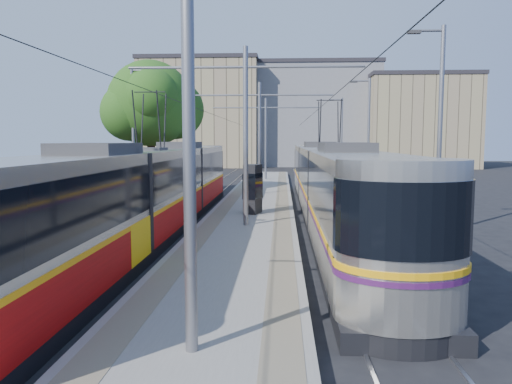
{
  "coord_description": "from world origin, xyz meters",
  "views": [
    {
      "loc": [
        1.44,
        -11.66,
        3.67
      ],
      "look_at": [
        0.39,
        8.29,
        1.6
      ],
      "focal_mm": 35.0,
      "sensor_mm": 36.0,
      "label": 1
    }
  ],
  "objects": [
    {
      "name": "tram_right",
      "position": [
        3.6,
        11.59,
        1.86
      ],
      "size": [
        2.43,
        30.4,
        5.5
      ],
      "color": "black",
      "rests_on": "ground"
    },
    {
      "name": "shelter",
      "position": [
        0.09,
        11.24,
        1.49
      ],
      "size": [
        0.9,
        1.17,
        2.27
      ],
      "rotation": [
        0.0,
        0.0,
        -0.3
      ],
      "color": "black",
      "rests_on": "platform"
    },
    {
      "name": "building_centre",
      "position": [
        6.0,
        64.0,
        7.35
      ],
      "size": [
        18.36,
        14.28,
        14.68
      ],
      "color": "gray",
      "rests_on": "ground"
    },
    {
      "name": "catenary",
      "position": [
        0.0,
        14.15,
        4.52
      ],
      "size": [
        9.2,
        70.0,
        7.0
      ],
      "color": "gray",
      "rests_on": "platform"
    },
    {
      "name": "ground",
      "position": [
        0.0,
        0.0,
        0.0
      ],
      "size": [
        160.0,
        160.0,
        0.0
      ],
      "primitive_type": "plane",
      "color": "black",
      "rests_on": "ground"
    },
    {
      "name": "building_left",
      "position": [
        -10.0,
        60.0,
        7.46
      ],
      "size": [
        16.32,
        12.24,
        14.9
      ],
      "color": "gray",
      "rests_on": "ground"
    },
    {
      "name": "building_right",
      "position": [
        20.0,
        58.0,
        6.23
      ],
      "size": [
        14.28,
        10.2,
        12.45
      ],
      "color": "gray",
      "rests_on": "ground"
    },
    {
      "name": "tactile_strip_right",
      "position": [
        1.45,
        17.0,
        0.3
      ],
      "size": [
        0.7,
        50.0,
        0.01
      ],
      "primitive_type": "cube",
      "color": "gray",
      "rests_on": "platform"
    },
    {
      "name": "tree",
      "position": [
        -6.62,
        20.29,
        5.9
      ],
      "size": [
        6.01,
        5.56,
        8.73
      ],
      "color": "#382314",
      "rests_on": "ground"
    },
    {
      "name": "rails",
      "position": [
        0.0,
        17.0,
        0.02
      ],
      "size": [
        8.71,
        70.0,
        0.03
      ],
      "color": "gray",
      "rests_on": "ground"
    },
    {
      "name": "street_lamps",
      "position": [
        -0.0,
        21.0,
        4.18
      ],
      "size": [
        15.18,
        38.22,
        8.0
      ],
      "color": "gray",
      "rests_on": "ground"
    },
    {
      "name": "tactile_strip_left",
      "position": [
        -1.45,
        17.0,
        0.3
      ],
      "size": [
        0.7,
        50.0,
        0.01
      ],
      "primitive_type": "cube",
      "color": "gray",
      "rests_on": "platform"
    },
    {
      "name": "tram_left",
      "position": [
        -3.6,
        7.3,
        1.71
      ],
      "size": [
        2.43,
        27.94,
        5.5
      ],
      "color": "black",
      "rests_on": "ground"
    },
    {
      "name": "track_arrow",
      "position": [
        -3.6,
        -3.0,
        0.01
      ],
      "size": [
        1.2,
        5.0,
        0.01
      ],
      "primitive_type": "cube",
      "color": "silver",
      "rests_on": "ground"
    },
    {
      "name": "platform",
      "position": [
        0.0,
        17.0,
        0.15
      ],
      "size": [
        4.0,
        50.0,
        0.3
      ],
      "primitive_type": "cube",
      "color": "gray",
      "rests_on": "ground"
    }
  ]
}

